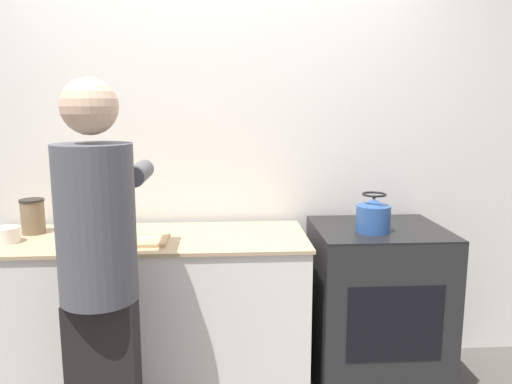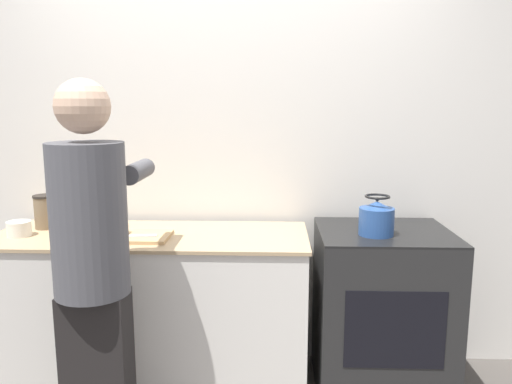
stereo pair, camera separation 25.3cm
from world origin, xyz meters
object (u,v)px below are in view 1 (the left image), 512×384
Objects in this scene: person at (99,265)px; canister_jar at (33,216)px; bowl_prep at (7,235)px; kettle at (373,216)px; oven at (376,307)px; cutting_board at (129,240)px; knife at (128,239)px.

person is 8.89× the size of canister_jar.
kettle is at bearing -0.43° from bowl_prep.
canister_jar is (-1.88, 0.10, 0.52)m from oven.
oven is 1.95m from canister_jar.
canister_jar is at bearing 127.00° from person.
cutting_board is (-1.33, -0.10, 0.44)m from oven.
bowl_prep is at bearing 179.57° from kettle.
person is 0.76m from bowl_prep.
canister_jar is (-1.81, 0.19, -0.02)m from kettle.
person reaches higher than oven.
cutting_board is at bearing -2.28° from bowl_prep.
kettle is 1.67× the size of bowl_prep.
cutting_board is at bearing 87.18° from knife.
knife reaches higher than cutting_board.
canister_jar reaches higher than knife.
bowl_prep is (-1.94, -0.07, 0.47)m from oven.
person is 0.85m from canister_jar.
canister_jar is (0.07, 0.18, 0.06)m from bowl_prep.
person reaches higher than knife.
person is at bearing -94.00° from cutting_board.
cutting_board is 0.04m from knife.
bowl_prep is (-0.58, 0.50, 0.00)m from person.
oven is at bearing 53.52° from kettle.
kettle is at bearing 0.46° from cutting_board.
person is 6.60× the size of knife.
kettle reaches higher than canister_jar.
canister_jar is (-0.55, 0.20, 0.09)m from cutting_board.
bowl_prep is (-1.88, 0.01, -0.08)m from kettle.
knife is at bearing -178.02° from kettle.
cutting_board is 1.54× the size of knife.
oven is 1.41m from knife.
person is 0.48m from cutting_board.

